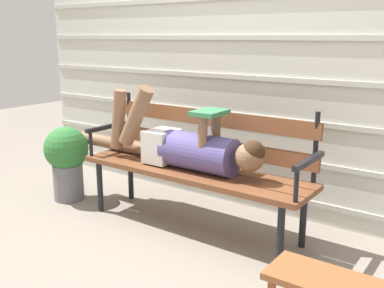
# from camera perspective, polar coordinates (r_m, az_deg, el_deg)

# --- Properties ---
(ground_plane) EXTENTS (12.00, 12.00, 0.00)m
(ground_plane) POSITION_cam_1_polar(r_m,az_deg,el_deg) (3.16, -1.41, -11.45)
(ground_plane) COLOR gray
(house_siding) EXTENTS (4.32, 0.08, 2.37)m
(house_siding) POSITION_cam_1_polar(r_m,az_deg,el_deg) (3.49, 6.13, 11.07)
(house_siding) COLOR beige
(house_siding) RESTS_ON ground
(park_bench) EXTENTS (1.73, 0.46, 0.89)m
(park_bench) POSITION_cam_1_polar(r_m,az_deg,el_deg) (3.13, 0.72, -2.07)
(park_bench) COLOR brown
(park_bench) RESTS_ON ground
(reclining_person) EXTENTS (1.77, 0.26, 0.57)m
(reclining_person) POSITION_cam_1_polar(r_m,az_deg,el_deg) (3.11, -1.40, -0.16)
(reclining_person) COLOR #514784
(potted_plant) EXTENTS (0.36, 0.36, 0.62)m
(potted_plant) POSITION_cam_1_polar(r_m,az_deg,el_deg) (3.81, -15.86, -1.74)
(potted_plant) COLOR slate
(potted_plant) RESTS_ON ground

